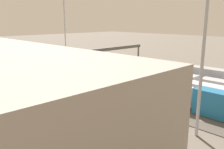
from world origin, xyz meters
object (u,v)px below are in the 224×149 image
object	(u,v)px
train_on_track_0	(110,61)
train_on_track_1	(153,76)
signal_gantry	(109,53)
train_on_track_3	(134,85)
light_mast_0	(64,19)
light_mast_1	(206,14)
train_on_track_2	(103,71)
train_on_track_4	(12,58)

from	to	relation	value
train_on_track_0	train_on_track_1	size ratio (longest dim) A/B	1.34
train_on_track_0	signal_gantry	xyz separation A→B (m)	(-10.37, 10.00, 4.83)
train_on_track_3	train_on_track_0	size ratio (longest dim) A/B	0.69
light_mast_0	light_mast_1	size ratio (longest dim) A/B	0.99
train_on_track_1	train_on_track_2	bearing A→B (deg)	20.49
light_mast_1	signal_gantry	distance (m)	35.73
train_on_track_4	signal_gantry	xyz separation A→B (m)	(-40.36, -10.00, 4.80)
train_on_track_0	train_on_track_1	distance (m)	21.90
train_on_track_3	light_mast_0	size ratio (longest dim) A/B	2.61
signal_gantry	train_on_track_0	bearing A→B (deg)	-43.96
light_mast_0	light_mast_1	world-z (taller)	light_mast_1
light_mast_0	signal_gantry	size ratio (longest dim) A/B	1.02
train_on_track_2	train_on_track_1	world-z (taller)	same
signal_gantry	train_on_track_3	bearing A→B (deg)	159.19
train_on_track_1	train_on_track_0	bearing A→B (deg)	-13.20
train_on_track_2	train_on_track_1	size ratio (longest dim) A/B	1.34
train_on_track_3	light_mast_0	distance (m)	58.65
train_on_track_3	signal_gantry	size ratio (longest dim) A/B	2.66
train_on_track_4	light_mast_0	bearing A→B (deg)	-89.05
train_on_track_0	train_on_track_4	world-z (taller)	same
train_on_track_0	light_mast_0	xyz separation A→B (m)	(30.38, -3.18, 13.77)
train_on_track_0	signal_gantry	world-z (taller)	signal_gantry
light_mast_1	light_mast_0	bearing A→B (deg)	-20.14
train_on_track_0	light_mast_1	xyz separation A→B (m)	(-42.20, 23.42, 13.98)
train_on_track_2	light_mast_1	bearing A→B (deg)	158.61
train_on_track_0	light_mast_0	size ratio (longest dim) A/B	3.76
train_on_track_3	train_on_track_0	xyz separation A→B (m)	(23.53, -15.00, 0.48)
train_on_track_0	light_mast_1	world-z (taller)	light_mast_1
light_mast_0	train_on_track_3	bearing A→B (deg)	161.36
light_mast_1	signal_gantry	bearing A→B (deg)	-22.87
light_mast_1	train_on_track_1	bearing A→B (deg)	-41.42
train_on_track_4	light_mast_1	size ratio (longest dim) A/B	1.83
light_mast_1	train_on_track_4	bearing A→B (deg)	-2.72
train_on_track_1	light_mast_1	bearing A→B (deg)	138.58
train_on_track_1	light_mast_0	distance (m)	54.26
train_on_track_4	train_on_track_0	bearing A→B (deg)	-146.30
train_on_track_4	light_mast_1	xyz separation A→B (m)	(-72.19, 3.42, 13.94)
train_on_track_3	train_on_track_4	distance (m)	53.76
light_mast_0	train_on_track_4	bearing A→B (deg)	90.95
train_on_track_3	light_mast_1	size ratio (longest dim) A/B	2.57
train_on_track_3	train_on_track_0	distance (m)	27.91
signal_gantry	light_mast_1	bearing A→B (deg)	157.13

